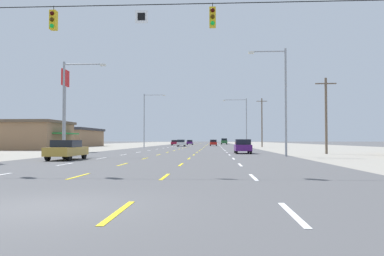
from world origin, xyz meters
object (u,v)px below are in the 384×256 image
(sedan_far_left_nearest, at_px, (67,150))
(pole_sign_left_row_1, at_px, (65,89))
(hatchback_inner_left_mid, at_px, (181,143))
(suv_far_right_farthest, at_px, (224,141))
(hatchback_inner_right_midfar, at_px, (213,143))
(sedan_far_left_far, at_px, (175,143))
(streetlight_left_row_1, at_px, (146,116))
(streetlight_left_row_0, at_px, (68,101))
(streetlight_right_row_0, at_px, (282,95))
(hatchback_far_right_near, at_px, (243,146))
(sedan_inner_left_farther, at_px, (190,142))
(streetlight_right_row_1, at_px, (244,119))

(sedan_far_left_nearest, bearing_deg, pole_sign_left_row_1, 111.93)
(hatchback_inner_left_mid, bearing_deg, suv_far_right_farthest, 75.07)
(sedan_far_left_nearest, xyz_separation_m, hatchback_inner_right_midfar, (10.81, 67.30, 0.03))
(sedan_far_left_far, bearing_deg, hatchback_inner_left_mid, -79.76)
(sedan_far_left_nearest, height_order, pole_sign_left_row_1, pole_sign_left_row_1)
(hatchback_inner_left_mid, distance_m, hatchback_inner_right_midfar, 10.93)
(sedan_far_left_nearest, distance_m, streetlight_left_row_1, 48.36)
(hatchback_inner_right_midfar, relative_size, streetlight_left_row_0, 0.45)
(hatchback_inner_right_midfar, xyz_separation_m, streetlight_right_row_0, (6.20, -60.53, 4.75))
(streetlight_left_row_1, bearing_deg, pole_sign_left_row_1, -102.66)
(sedan_far_left_far, distance_m, streetlight_left_row_1, 30.03)
(pole_sign_left_row_1, distance_m, streetlight_left_row_0, 16.00)
(hatchback_far_right_near, relative_size, streetlight_left_row_1, 0.36)
(hatchback_inner_right_midfar, height_order, streetlight_left_row_1, streetlight_left_row_1)
(sedan_far_left_far, bearing_deg, suv_far_right_farthest, 57.73)
(hatchback_inner_right_midfar, relative_size, streetlight_left_row_1, 0.36)
(hatchback_far_right_near, relative_size, suv_far_right_farthest, 0.80)
(streetlight_right_row_0, bearing_deg, hatchback_far_right_near, 112.25)
(hatchback_inner_left_mid, height_order, hatchback_inner_right_midfar, same)
(sedan_far_left_far, xyz_separation_m, streetlight_left_row_1, (-2.79, -29.40, 5.41))
(suv_far_right_farthest, xyz_separation_m, streetlight_left_row_1, (-16.91, -51.76, 5.14))
(sedan_far_left_nearest, height_order, suv_far_right_farthest, suv_far_right_farthest)
(suv_far_right_farthest, bearing_deg, streetlight_left_row_1, -108.09)
(sedan_inner_left_farther, height_order, streetlight_right_row_0, streetlight_right_row_0)
(suv_far_right_farthest, relative_size, pole_sign_left_row_1, 0.46)
(hatchback_inner_left_mid, relative_size, streetlight_right_row_0, 0.40)
(streetlight_right_row_0, bearing_deg, suv_far_right_farthest, 91.64)
(pole_sign_left_row_1, bearing_deg, sedan_inner_left_farther, 80.00)
(hatchback_far_right_near, distance_m, streetlight_left_row_0, 18.61)
(streetlight_right_row_0, bearing_deg, streetlight_left_row_1, 115.40)
(streetlight_left_row_0, relative_size, streetlight_right_row_0, 0.90)
(suv_far_right_farthest, relative_size, streetlight_left_row_0, 0.56)
(sedan_far_left_far, height_order, suv_far_right_farthest, suv_far_right_farthest)
(sedan_far_left_nearest, bearing_deg, sedan_far_left_far, 89.83)
(streetlight_left_row_1, bearing_deg, streetlight_right_row_0, -64.60)
(hatchback_far_right_near, height_order, hatchback_inner_left_mid, same)
(streetlight_right_row_1, bearing_deg, streetlight_left_row_0, -115.15)
(streetlight_left_row_0, height_order, streetlight_left_row_1, streetlight_left_row_1)
(hatchback_far_right_near, distance_m, suv_far_right_farthest, 85.68)
(hatchback_inner_left_mid, xyz_separation_m, pole_sign_left_row_1, (-12.09, -37.88, 7.42))
(pole_sign_left_row_1, relative_size, streetlight_left_row_0, 1.22)
(streetlight_left_row_0, bearing_deg, suv_far_right_farthest, 79.70)
(hatchback_inner_left_mid, bearing_deg, hatchback_far_right_near, -76.89)
(streetlight_right_row_1, bearing_deg, hatchback_inner_right_midfar, 107.28)
(sedan_far_left_far, bearing_deg, streetlight_left_row_1, -95.43)
(sedan_far_left_nearest, height_order, hatchback_inner_left_mid, hatchback_inner_left_mid)
(streetlight_left_row_1, xyz_separation_m, streetlight_right_row_1, (19.38, -0.00, -0.51))
(streetlight_left_row_1, bearing_deg, streetlight_right_row_1, -0.00)
(hatchback_far_right_near, relative_size, sedan_far_left_far, 0.87)
(sedan_inner_left_farther, xyz_separation_m, streetlight_right_row_1, (13.25, -42.07, 4.90))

